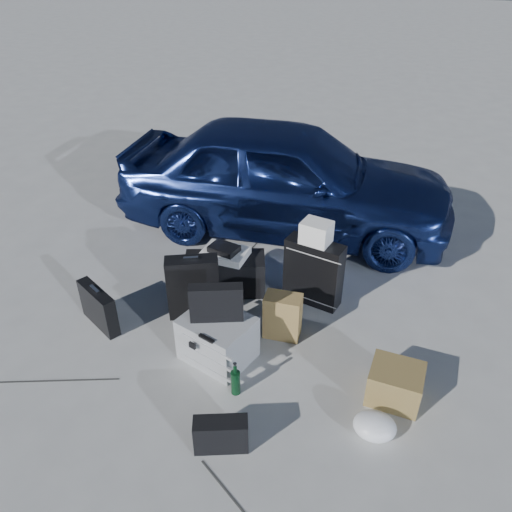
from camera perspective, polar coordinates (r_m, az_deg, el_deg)
The scene contains 16 objects.
ground at distance 4.15m, azimuth -5.65°, elevation -13.43°, with size 60.00×60.00×0.00m, color #B6B6B1.
car at distance 5.81m, azimuth 3.43°, elevation 8.98°, with size 1.53×3.79×1.29m, color navy.
pelican_case at distance 4.17m, azimuth -4.41°, elevation -9.37°, with size 0.54×0.44×0.39m, color #A1A4A7.
laptop_bag at distance 3.95m, azimuth -4.56°, elevation -5.36°, with size 0.42×0.11×0.32m, color black.
briefcase at distance 4.69m, azimuth -17.56°, elevation -5.63°, with size 0.50×0.11×0.39m, color black.
suitcase_left at distance 4.56m, azimuth -7.18°, elevation -3.54°, with size 0.47×0.17×0.61m, color black.
suitcase_right at distance 4.71m, azimuth 6.58°, elevation -1.86°, with size 0.54×0.19×0.65m, color black.
white_carton at distance 4.49m, azimuth 6.91°, elevation 2.69°, with size 0.26×0.21×0.21m, color white.
duffel_bag at distance 4.90m, azimuth -3.51°, elevation -2.06°, with size 0.77×0.33×0.38m, color black.
flat_box_white at distance 4.79m, azimuth -3.55°, elevation 0.29°, with size 0.42×0.32×0.07m, color white.
flat_box_black at distance 4.74m, azimuth -3.67°, elevation 0.84°, with size 0.27×0.19×0.06m, color black.
kraft_bag at distance 4.36m, azimuth 3.05°, elevation -6.86°, with size 0.32×0.19×0.42m, color olive.
cardboard_box at distance 4.01m, azimuth 15.62°, elevation -13.90°, with size 0.39×0.34×0.29m, color olive.
plastic_bag at distance 3.80m, azimuth 13.41°, elevation -18.38°, with size 0.30×0.26×0.17m, color white.
messenger_bag at distance 3.61m, azimuth -4.03°, elevation -19.67°, with size 0.37×0.14×0.26m, color black.
green_bottle at distance 3.91m, azimuth -2.37°, elevation -13.85°, with size 0.07×0.07×0.29m, color black.
Camera 1 is at (1.16, -2.64, 2.99)m, focal length 35.00 mm.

